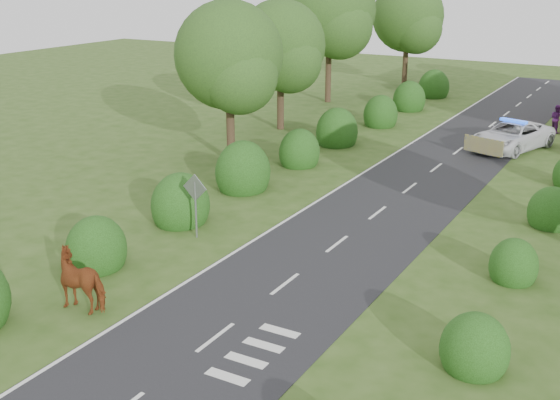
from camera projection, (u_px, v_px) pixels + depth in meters
The scene contains 13 objects.
ground at pixel (285, 284), 22.95m from camera, with size 120.00×120.00×0.00m, color #304E17.
road at pixel (430, 173), 35.32m from camera, with size 6.00×70.00×0.02m, color black.
road_markings at pixel (385, 178), 34.36m from camera, with size 4.96×70.00×0.01m.
hedgerow_left at pixel (285, 157), 35.41m from camera, with size 2.75×50.41×3.00m.
hedgerow_right at pixel (557, 204), 28.94m from camera, with size 2.10×45.78×2.10m.
tree_left_a at pixel (232, 60), 35.60m from camera, with size 5.74×5.60×8.38m.
tree_left_b at pixel (283, 49), 43.00m from camera, with size 5.74×5.60×8.07m.
tree_left_c at pixel (332, 14), 51.42m from camera, with size 6.97×6.80×10.22m.
tree_left_d at pixel (410, 19), 58.82m from camera, with size 6.15×6.00×8.89m.
road_sign at pixel (195, 196), 26.42m from camera, with size 1.06×0.08×2.53m.
cow at pixel (84, 283), 21.26m from camera, with size 1.14×2.17×1.54m, color #5E180D.
police_van at pixel (512, 136), 39.50m from camera, with size 4.29×6.26×1.74m.
pedestrian_purple at pixel (557, 119), 43.56m from camera, with size 0.85×0.66×1.75m, color #5B1F69.
Camera 1 is at (10.17, -18.25, 9.91)m, focal length 45.00 mm.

